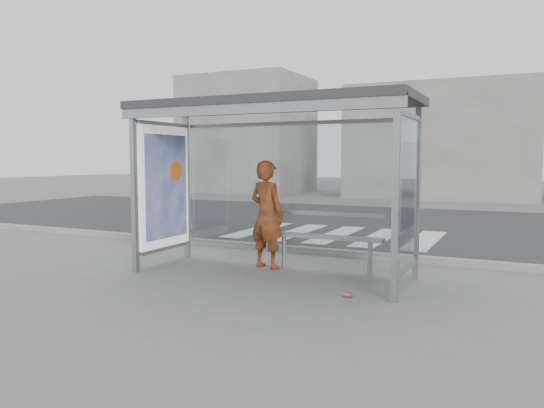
{
  "coord_description": "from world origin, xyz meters",
  "views": [
    {
      "loc": [
        3.4,
        -7.1,
        1.76
      ],
      "look_at": [
        -0.09,
        0.2,
        1.06
      ],
      "focal_mm": 35.0,
      "sensor_mm": 36.0,
      "label": 1
    }
  ],
  "objects_px": {
    "bus_shelter": "(251,144)",
    "person": "(267,215)",
    "bench": "(326,237)",
    "soda_can": "(348,295)"
  },
  "relations": [
    {
      "from": "person",
      "to": "soda_can",
      "type": "bearing_deg",
      "value": 158.37
    },
    {
      "from": "bench",
      "to": "soda_can",
      "type": "height_order",
      "value": "bench"
    },
    {
      "from": "bus_shelter",
      "to": "person",
      "type": "bearing_deg",
      "value": 81.31
    },
    {
      "from": "person",
      "to": "bus_shelter",
      "type": "bearing_deg",
      "value": 94.44
    },
    {
      "from": "bus_shelter",
      "to": "soda_can",
      "type": "bearing_deg",
      "value": -23.82
    },
    {
      "from": "bus_shelter",
      "to": "person",
      "type": "height_order",
      "value": "bus_shelter"
    },
    {
      "from": "bench",
      "to": "soda_can",
      "type": "relative_size",
      "value": 16.56
    },
    {
      "from": "bus_shelter",
      "to": "bench",
      "type": "distance_m",
      "value": 1.83
    },
    {
      "from": "bus_shelter",
      "to": "soda_can",
      "type": "relative_size",
      "value": 38.85
    },
    {
      "from": "soda_can",
      "to": "person",
      "type": "bearing_deg",
      "value": 145.24
    }
  ]
}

